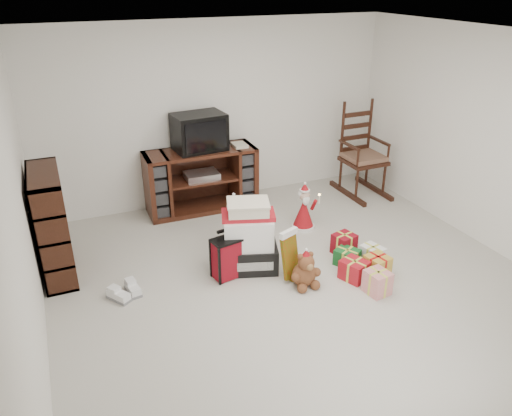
{
  "coord_description": "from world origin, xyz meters",
  "views": [
    {
      "loc": [
        -2.16,
        -3.96,
        3.01
      ],
      "look_at": [
        -0.21,
        0.6,
        0.67
      ],
      "focal_mm": 35.0,
      "sensor_mm": 36.0,
      "label": 1
    }
  ],
  "objects_px": {
    "red_suitcase": "(230,257)",
    "crt_television": "(199,132)",
    "rocking_chair": "(361,161)",
    "teddy_bear": "(305,271)",
    "bookshelf": "(52,226)",
    "gift_cluster": "(362,262)",
    "mrs_claus_figurine": "(234,225)",
    "gift_pile": "(248,240)",
    "tv_stand": "(201,180)",
    "santa_figurine": "(304,211)",
    "sneaker_pair": "(126,292)"
  },
  "relations": [
    {
      "from": "gift_pile",
      "to": "sneaker_pair",
      "type": "bearing_deg",
      "value": -160.59
    },
    {
      "from": "tv_stand",
      "to": "gift_pile",
      "type": "distance_m",
      "value": 1.7
    },
    {
      "from": "bookshelf",
      "to": "rocking_chair",
      "type": "relative_size",
      "value": 0.83
    },
    {
      "from": "rocking_chair",
      "to": "santa_figurine",
      "type": "height_order",
      "value": "rocking_chair"
    },
    {
      "from": "teddy_bear",
      "to": "santa_figurine",
      "type": "bearing_deg",
      "value": 62.43
    },
    {
      "from": "santa_figurine",
      "to": "crt_television",
      "type": "distance_m",
      "value": 1.73
    },
    {
      "from": "teddy_bear",
      "to": "gift_cluster",
      "type": "relative_size",
      "value": 0.4
    },
    {
      "from": "gift_cluster",
      "to": "rocking_chair",
      "type": "bearing_deg",
      "value": 57.21
    },
    {
      "from": "gift_pile",
      "to": "rocking_chair",
      "type": "bearing_deg",
      "value": 48.14
    },
    {
      "from": "santa_figurine",
      "to": "gift_cluster",
      "type": "relative_size",
      "value": 0.64
    },
    {
      "from": "santa_figurine",
      "to": "red_suitcase",
      "type": "bearing_deg",
      "value": -151.24
    },
    {
      "from": "bookshelf",
      "to": "rocking_chair",
      "type": "xyz_separation_m",
      "value": [
        4.32,
        0.61,
        -0.09
      ]
    },
    {
      "from": "rocking_chair",
      "to": "crt_television",
      "type": "relative_size",
      "value": 2.0
    },
    {
      "from": "red_suitcase",
      "to": "crt_television",
      "type": "bearing_deg",
      "value": 71.02
    },
    {
      "from": "bookshelf",
      "to": "teddy_bear",
      "type": "xyz_separation_m",
      "value": [
        2.37,
        -1.31,
        -0.39
      ]
    },
    {
      "from": "gift_cluster",
      "to": "crt_television",
      "type": "xyz_separation_m",
      "value": [
        -1.12,
        2.28,
        0.99
      ]
    },
    {
      "from": "rocking_chair",
      "to": "mrs_claus_figurine",
      "type": "bearing_deg",
      "value": -162.0
    },
    {
      "from": "gift_pile",
      "to": "mrs_claus_figurine",
      "type": "height_order",
      "value": "gift_pile"
    },
    {
      "from": "bookshelf",
      "to": "rocking_chair",
      "type": "distance_m",
      "value": 4.37
    },
    {
      "from": "red_suitcase",
      "to": "santa_figurine",
      "type": "height_order",
      "value": "santa_figurine"
    },
    {
      "from": "tv_stand",
      "to": "rocking_chair",
      "type": "height_order",
      "value": "rocking_chair"
    },
    {
      "from": "mrs_claus_figurine",
      "to": "crt_television",
      "type": "xyz_separation_m",
      "value": [
        -0.04,
        1.14,
        0.85
      ]
    },
    {
      "from": "teddy_bear",
      "to": "gift_cluster",
      "type": "xyz_separation_m",
      "value": [
        0.72,
        0.0,
        -0.05
      ]
    },
    {
      "from": "sneaker_pair",
      "to": "teddy_bear",
      "type": "bearing_deg",
      "value": -40.66
    },
    {
      "from": "gift_pile",
      "to": "crt_television",
      "type": "height_order",
      "value": "crt_television"
    },
    {
      "from": "tv_stand",
      "to": "gift_cluster",
      "type": "height_order",
      "value": "tv_stand"
    },
    {
      "from": "mrs_claus_figurine",
      "to": "rocking_chair",
      "type": "bearing_deg",
      "value": 18.56
    },
    {
      "from": "crt_television",
      "to": "gift_cluster",
      "type": "bearing_deg",
      "value": -68.82
    },
    {
      "from": "rocking_chair",
      "to": "teddy_bear",
      "type": "distance_m",
      "value": 2.76
    },
    {
      "from": "red_suitcase",
      "to": "sneaker_pair",
      "type": "relative_size",
      "value": 1.5
    },
    {
      "from": "gift_cluster",
      "to": "sneaker_pair",
      "type": "bearing_deg",
      "value": 167.79
    },
    {
      "from": "red_suitcase",
      "to": "crt_television",
      "type": "xyz_separation_m",
      "value": [
        0.26,
        1.81,
        0.87
      ]
    },
    {
      "from": "rocking_chair",
      "to": "gift_cluster",
      "type": "height_order",
      "value": "rocking_chair"
    },
    {
      "from": "gift_pile",
      "to": "crt_television",
      "type": "distance_m",
      "value": 1.87
    },
    {
      "from": "sneaker_pair",
      "to": "crt_television",
      "type": "relative_size",
      "value": 0.52
    },
    {
      "from": "rocking_chair",
      "to": "teddy_bear",
      "type": "xyz_separation_m",
      "value": [
        -1.95,
        -1.92,
        -0.31
      ]
    },
    {
      "from": "bookshelf",
      "to": "crt_television",
      "type": "height_order",
      "value": "crt_television"
    },
    {
      "from": "bookshelf",
      "to": "rocking_chair",
      "type": "bearing_deg",
      "value": 8.04
    },
    {
      "from": "gift_cluster",
      "to": "santa_figurine",
      "type": "bearing_deg",
      "value": 95.04
    },
    {
      "from": "santa_figurine",
      "to": "bookshelf",
      "type": "bearing_deg",
      "value": 177.49
    },
    {
      "from": "tv_stand",
      "to": "mrs_claus_figurine",
      "type": "bearing_deg",
      "value": -85.94
    },
    {
      "from": "red_suitcase",
      "to": "mrs_claus_figurine",
      "type": "distance_m",
      "value": 0.74
    },
    {
      "from": "rocking_chair",
      "to": "red_suitcase",
      "type": "bearing_deg",
      "value": -151.68
    },
    {
      "from": "mrs_claus_figurine",
      "to": "red_suitcase",
      "type": "bearing_deg",
      "value": -114.85
    },
    {
      "from": "tv_stand",
      "to": "red_suitcase",
      "type": "xyz_separation_m",
      "value": [
        -0.25,
        -1.79,
        -0.19
      ]
    },
    {
      "from": "red_suitcase",
      "to": "mrs_claus_figurine",
      "type": "height_order",
      "value": "mrs_claus_figurine"
    },
    {
      "from": "bookshelf",
      "to": "red_suitcase",
      "type": "bearing_deg",
      "value": -26.0
    },
    {
      "from": "tv_stand",
      "to": "crt_television",
      "type": "xyz_separation_m",
      "value": [
        0.01,
        0.02,
        0.67
      ]
    },
    {
      "from": "teddy_bear",
      "to": "sneaker_pair",
      "type": "height_order",
      "value": "teddy_bear"
    },
    {
      "from": "red_suitcase",
      "to": "santa_figurine",
      "type": "distance_m",
      "value": 1.46
    }
  ]
}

